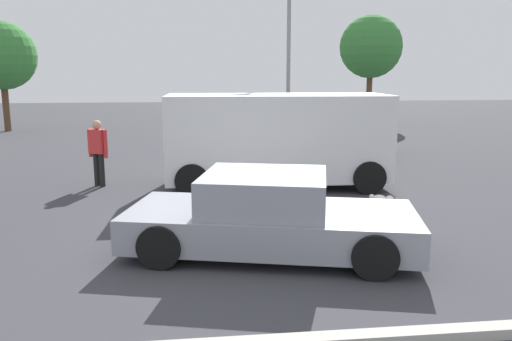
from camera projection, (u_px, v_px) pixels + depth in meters
The scene contains 9 objects.
ground_plane at pixel (252, 248), 8.03m from camera, with size 80.00×80.00×0.00m, color #38383D.
sedan_foreground at pixel (269, 216), 7.76m from camera, with size 4.69×2.83×1.24m.
dog at pixel (382, 201), 9.88m from camera, with size 0.38×0.56×0.42m.
van_white at pixel (277, 137), 12.14m from camera, with size 5.28×2.28×2.22m.
suv_dark at pixel (312, 124), 16.79m from camera, with size 4.81×2.72×1.90m.
pedestrian at pixel (98, 147), 12.19m from camera, with size 0.49×0.42×1.62m.
light_post_near at pixel (289, 6), 17.78m from camera, with size 0.44×0.44×7.61m.
tree_back_left at pixel (371, 47), 26.29m from camera, with size 3.23×3.23×5.65m.
tree_back_center at pixel (1, 56), 23.20m from camera, with size 3.12×3.12×5.04m.
Camera 1 is at (-0.81, -7.60, 2.75)m, focal length 35.51 mm.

